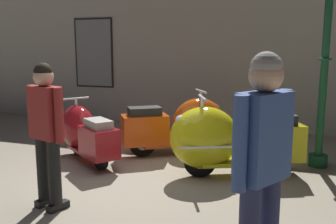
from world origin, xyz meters
name	(u,v)px	position (x,y,z in m)	size (l,w,h in m)	color
ground_plane	(125,186)	(0.00, 0.00, 0.00)	(60.00, 60.00, 0.00)	gray
showroom_back_wall	(209,56)	(0.17, 4.02, 1.60)	(18.00, 0.63, 3.21)	#ADA89E
scooter_0	(84,132)	(-1.14, 0.88, 0.45)	(1.55, 1.32, 0.98)	black
scooter_1	(183,125)	(0.26, 1.71, 0.49)	(1.75, 1.41, 1.08)	black
scooter_2	(226,140)	(1.15, 0.84, 0.52)	(1.92, 1.23, 1.14)	black
lamppost	(326,41)	(2.42, 1.74, 1.88)	(0.33, 0.33, 3.12)	#144728
visitor_0	(46,126)	(-0.51, -0.87, 0.95)	(0.53, 0.35, 1.64)	black
visitor_1	(262,159)	(1.86, -1.63, 1.03)	(0.42, 0.53, 1.78)	black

